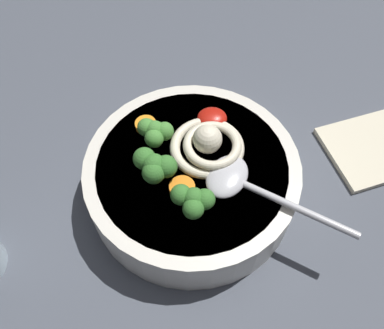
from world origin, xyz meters
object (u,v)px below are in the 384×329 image
(noodle_pile, at_px, (209,145))
(soup_spoon, at_px, (238,182))
(soup_bowl, at_px, (192,178))
(folded_napkin, at_px, (375,148))

(noodle_pile, xyz_separation_m, soup_spoon, (0.03, -0.05, -0.00))
(noodle_pile, relative_size, soup_spoon, 0.57)
(noodle_pile, bearing_deg, soup_bowl, -132.95)
(noodle_pile, distance_m, folded_napkin, 0.25)
(soup_bowl, height_order, soup_spoon, soup_spoon)
(soup_bowl, relative_size, noodle_pile, 2.63)
(soup_bowl, distance_m, soup_spoon, 0.07)
(noodle_pile, height_order, folded_napkin, noodle_pile)
(noodle_pile, xyz_separation_m, folded_napkin, (0.23, 0.06, -0.07))
(soup_bowl, height_order, folded_napkin, soup_bowl)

